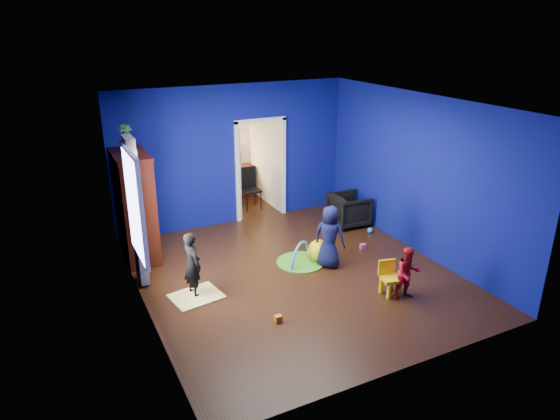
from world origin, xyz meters
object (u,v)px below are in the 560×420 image
play_mat (300,262)px  crt_tv (137,204)px  tv_armoire (135,207)px  folding_chair (251,190)px  child_navy (329,237)px  kid_chair (391,280)px  vase (132,151)px  toddler_red (408,273)px  child_black (192,264)px  armchair (349,210)px  hopper_ball (319,250)px  study_desk (235,182)px

play_mat → crt_tv: bearing=148.6°
tv_armoire → folding_chair: (2.82, 1.41, -0.52)m
child_navy → folding_chair: child_navy is taller
kid_chair → vase: bearing=152.1°
toddler_red → folding_chair: (-0.60, 4.71, 0.03)m
kid_chair → child_black: bearing=166.6°
toddler_red → tv_armoire: size_ratio=0.44×
armchair → child_navy: size_ratio=0.66×
hopper_ball → kid_chair: bearing=-74.9°
armchair → folding_chair: size_ratio=0.81×
vase → study_desk: bearing=43.5°
vase → play_mat: size_ratio=0.24×
play_mat → folding_chair: (0.30, 2.92, 0.45)m
child_navy → study_desk: (-0.09, 4.20, -0.18)m
child_navy → tv_armoire: size_ratio=0.57×
armchair → hopper_ball: armchair is taller
kid_chair → study_desk: 5.49m
vase → toddler_red: bearing=-41.3°
vase → tv_armoire: vase is taller
toddler_red → folding_chair: size_ratio=0.93×
armchair → child_black: size_ratio=0.70×
armchair → tv_armoire: size_ratio=0.38×
kid_chair → armchair: bearing=82.0°
armchair → crt_tv: (-4.25, 0.40, 0.68)m
toddler_red → tv_armoire: (-3.42, 3.30, 0.55)m
vase → play_mat: bearing=-25.7°
child_navy → kid_chair: bearing=157.8°
child_navy → crt_tv: size_ratio=1.60×
armchair → crt_tv: size_ratio=1.06×
crt_tv → study_desk: (2.78, 2.37, -0.65)m
child_black → folding_chair: bearing=-50.0°
crt_tv → kid_chair: size_ratio=1.40×
armchair → play_mat: (-1.77, -1.11, -0.33)m
hopper_ball → folding_chair: folding_chair is taller
crt_tv → vase: bearing=-97.6°
child_black → play_mat: 2.11m
armchair → vase: bearing=91.8°
hopper_ball → kid_chair: (0.41, -1.52, 0.05)m
play_mat → toddler_red: bearing=-63.3°
crt_tv → play_mat: bearing=-31.4°
child_navy → folding_chair: size_ratio=1.22×
child_navy → tv_armoire: tv_armoire is taller
toddler_red → vase: bearing=149.7°
toddler_red → tv_armoire: tv_armoire is taller
armchair → play_mat: armchair is taller
vase → play_mat: vase is taller
crt_tv → play_mat: crt_tv is taller
child_black → tv_armoire: size_ratio=0.54×
child_navy → folding_chair: (-0.09, 3.24, -0.10)m
child_black → crt_tv: (-0.44, 1.74, 0.49)m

